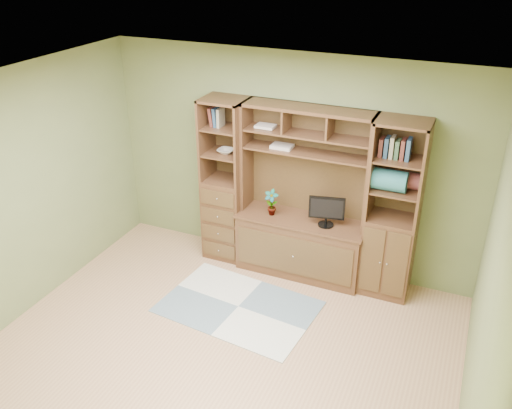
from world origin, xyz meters
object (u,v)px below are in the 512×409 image
at_px(right_tower, 393,211).
at_px(monitor, 327,206).
at_px(left_tower, 226,181).
at_px(center_hutch, 302,196).

xyz_separation_m(right_tower, monitor, (-0.72, -0.07, -0.05)).
height_order(right_tower, monitor, right_tower).
bearing_deg(right_tower, left_tower, 180.00).
xyz_separation_m(left_tower, monitor, (1.30, -0.07, -0.05)).
bearing_deg(monitor, left_tower, 164.28).
xyz_separation_m(center_hutch, left_tower, (-1.00, 0.04, 0.00)).
relative_size(center_hutch, left_tower, 1.00).
xyz_separation_m(left_tower, right_tower, (2.02, 0.00, 0.00)).
distance_m(left_tower, monitor, 1.31).
xyz_separation_m(center_hutch, right_tower, (1.02, 0.04, 0.00)).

